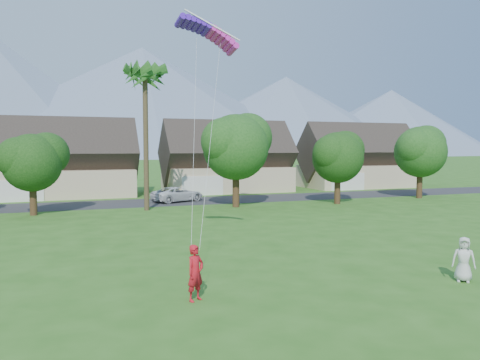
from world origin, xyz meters
name	(u,v)px	position (x,y,z in m)	size (l,w,h in m)	color
ground	(349,325)	(0.00, 0.00, 0.00)	(500.00, 500.00, 0.00)	#2D6019
street	(159,202)	(0.00, 34.00, 0.01)	(90.00, 7.00, 0.01)	#2D2D30
kite_flyer	(195,273)	(-3.89, 3.78, 1.00)	(0.73, 0.48, 2.01)	red
watcher	(464,259)	(6.94, 2.45, 0.91)	(0.89, 0.58, 1.83)	silver
parked_car	(178,194)	(1.88, 34.00, 0.75)	(2.47, 5.36, 1.49)	silver
mountain_ridge	(107,105)	(10.40, 260.00, 29.07)	(540.00, 240.00, 70.00)	slate
houses_row	(150,164)	(0.49, 42.99, 3.44)	(72.75, 8.19, 8.86)	beige
tree_row	(157,154)	(-1.14, 27.92, 4.89)	(62.27, 6.67, 8.45)	#47301C
fan_palm	(145,72)	(-2.00, 28.50, 11.80)	(3.00, 3.00, 13.80)	#4C3D26
parafoil_kite	(209,31)	(-1.57, 10.10, 11.06)	(3.11, 1.03, 0.50)	#511ACA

